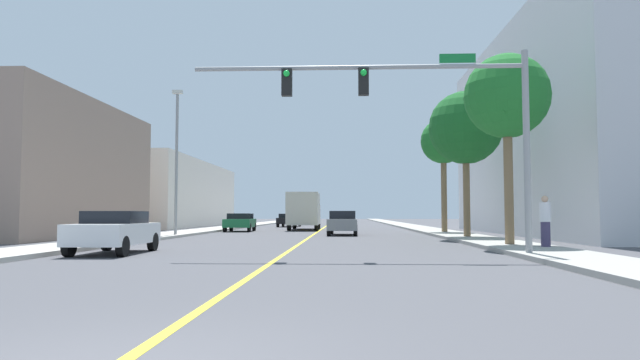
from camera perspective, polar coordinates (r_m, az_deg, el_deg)
ground at (r=46.51m, az=0.11°, el=-5.08°), size 192.00×192.00×0.00m
sidewalk_left at (r=47.60m, az=-10.02°, el=-4.90°), size 2.59×168.00×0.15m
sidewalk_right at (r=46.91m, az=10.40°, el=-4.92°), size 2.59×168.00×0.15m
lane_marking_center at (r=46.51m, az=0.11°, el=-5.07°), size 0.16×144.00×0.01m
building_left_far at (r=60.85m, az=-19.30°, el=-1.43°), size 17.41×26.32×6.53m
building_right_near at (r=39.80m, az=27.18°, el=4.36°), size 13.13×26.99×12.93m
traffic_signal_mast at (r=17.44m, az=10.18°, el=7.66°), size 10.25×0.36×6.13m
street_lamp at (r=32.64m, az=-14.45°, el=2.57°), size 0.56×0.28×8.20m
palm_near at (r=22.99m, az=18.55°, el=8.01°), size 3.27×3.27×7.36m
palm_mid at (r=30.06m, az=14.65°, el=5.12°), size 3.80×3.80×7.53m
palm_far at (r=37.31m, az=12.49°, el=3.76°), size 2.94×2.94×7.37m
car_white at (r=19.59m, az=-20.26°, el=-4.93°), size 1.94×3.99×1.39m
car_green at (r=41.73m, az=-8.17°, el=-4.25°), size 2.08×3.90×1.33m
car_gray at (r=34.43m, az=2.36°, el=-4.36°), size 1.88×4.63×1.48m
car_black at (r=56.05m, az=-3.18°, el=-4.08°), size 2.11×4.64×1.31m
delivery_truck at (r=45.34m, az=-1.60°, el=-3.12°), size 2.52×8.41×2.95m
pedestrian at (r=21.22m, az=22.04°, el=-3.91°), size 0.38×0.38×1.80m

